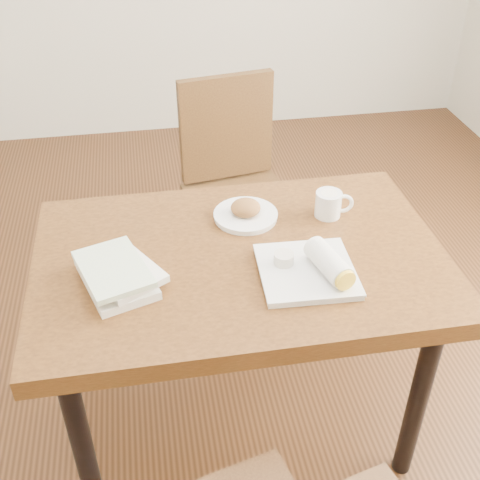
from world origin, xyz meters
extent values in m
cube|color=#472814|center=(0.00, 0.00, -0.01)|extent=(4.00, 5.00, 0.01)
cube|color=brown|center=(0.00, 0.00, 0.72)|extent=(1.21, 0.79, 0.06)
cylinder|color=black|center=(-0.50, -0.30, 0.34)|extent=(0.06, 0.06, 0.69)
cylinder|color=black|center=(0.50, -0.30, 0.34)|extent=(0.06, 0.06, 0.69)
cylinder|color=black|center=(-0.50, 0.30, 0.34)|extent=(0.06, 0.06, 0.69)
cylinder|color=black|center=(0.50, 0.30, 0.34)|extent=(0.06, 0.06, 0.69)
cylinder|color=#493115|center=(0.28, 0.92, 0.23)|extent=(0.04, 0.04, 0.45)
cylinder|color=#493115|center=(-0.08, 0.86, 0.23)|extent=(0.04, 0.04, 0.45)
cylinder|color=#493115|center=(0.34, 0.57, 0.23)|extent=(0.04, 0.04, 0.45)
cylinder|color=#493115|center=(-0.02, 0.50, 0.23)|extent=(0.04, 0.04, 0.45)
cube|color=#493115|center=(0.13, 0.71, 0.47)|extent=(0.49, 0.49, 0.04)
cube|color=#493115|center=(0.10, 0.90, 0.73)|extent=(0.40, 0.11, 0.45)
cylinder|color=white|center=(0.05, 0.18, 0.76)|extent=(0.20, 0.20, 0.01)
cylinder|color=white|center=(0.05, 0.18, 0.77)|extent=(0.21, 0.21, 0.01)
ellipsoid|color=#B27538|center=(0.05, 0.18, 0.79)|extent=(0.10, 0.10, 0.05)
cylinder|color=white|center=(0.31, 0.16, 0.79)|extent=(0.08, 0.08, 0.08)
torus|color=white|center=(0.36, 0.15, 0.79)|extent=(0.07, 0.02, 0.07)
cylinder|color=tan|center=(0.31, 0.16, 0.83)|extent=(0.07, 0.07, 0.01)
cylinder|color=#F2E5CC|center=(0.31, 0.16, 0.83)|extent=(0.05, 0.05, 0.00)
cube|color=white|center=(0.17, -0.13, 0.76)|extent=(0.27, 0.27, 0.02)
cube|color=white|center=(0.17, -0.13, 0.77)|extent=(0.28, 0.28, 0.01)
cylinder|color=white|center=(0.22, -0.15, 0.81)|extent=(0.10, 0.17, 0.07)
cylinder|color=yellow|center=(0.24, -0.23, 0.81)|extent=(0.06, 0.04, 0.06)
cylinder|color=silver|center=(0.11, -0.09, 0.79)|extent=(0.06, 0.06, 0.03)
cylinder|color=red|center=(0.11, -0.09, 0.80)|extent=(0.05, 0.05, 0.01)
cube|color=white|center=(-0.36, -0.08, 0.76)|extent=(0.23, 0.28, 0.03)
cube|color=silver|center=(-0.34, -0.07, 0.79)|extent=(0.26, 0.28, 0.02)
cube|color=#9CC181|center=(-0.36, -0.08, 0.81)|extent=(0.23, 0.28, 0.02)
camera|label=1|loc=(-0.24, -1.39, 1.82)|focal=45.00mm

